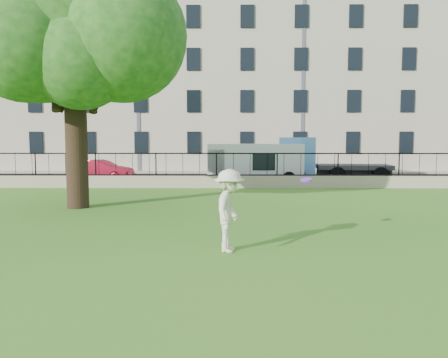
{
  "coord_description": "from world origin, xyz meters",
  "views": [
    {
      "loc": [
        0.59,
        -9.53,
        2.32
      ],
      "look_at": [
        0.46,
        3.5,
        1.18
      ],
      "focal_mm": 35.0,
      "sensor_mm": 36.0,
      "label": 1
    }
  ],
  "objects_px": {
    "man": "(229,210)",
    "blue_truck": "(332,160)",
    "white_van": "(254,164)",
    "red_sedan": "(101,171)",
    "frisbee": "(306,180)",
    "tree": "(70,24)"
  },
  "relations": [
    {
      "from": "man",
      "to": "blue_truck",
      "type": "bearing_deg",
      "value": -9.39
    },
    {
      "from": "man",
      "to": "blue_truck",
      "type": "distance_m",
      "value": 16.97
    },
    {
      "from": "blue_truck",
      "to": "white_van",
      "type": "bearing_deg",
      "value": -160.89
    },
    {
      "from": "red_sedan",
      "to": "white_van",
      "type": "xyz_separation_m",
      "value": [
        8.73,
        -1.0,
        0.47
      ]
    },
    {
      "from": "frisbee",
      "to": "blue_truck",
      "type": "bearing_deg",
      "value": 74.46
    },
    {
      "from": "man",
      "to": "white_van",
      "type": "height_order",
      "value": "white_van"
    },
    {
      "from": "red_sedan",
      "to": "blue_truck",
      "type": "distance_m",
      "value": 13.25
    },
    {
      "from": "tree",
      "to": "white_van",
      "type": "relative_size",
      "value": 1.85
    },
    {
      "from": "tree",
      "to": "white_van",
      "type": "height_order",
      "value": "tree"
    },
    {
      "from": "man",
      "to": "blue_truck",
      "type": "height_order",
      "value": "blue_truck"
    },
    {
      "from": "tree",
      "to": "white_van",
      "type": "bearing_deg",
      "value": 52.7
    },
    {
      "from": "red_sedan",
      "to": "white_van",
      "type": "distance_m",
      "value": 8.8
    },
    {
      "from": "tree",
      "to": "frisbee",
      "type": "distance_m",
      "value": 9.9
    },
    {
      "from": "frisbee",
      "to": "red_sedan",
      "type": "xyz_separation_m",
      "value": [
        -9.16,
        14.66,
        -0.79
      ]
    },
    {
      "from": "frisbee",
      "to": "blue_truck",
      "type": "xyz_separation_m",
      "value": [
        4.08,
        14.66,
        -0.14
      ]
    },
    {
      "from": "white_van",
      "to": "blue_truck",
      "type": "height_order",
      "value": "blue_truck"
    },
    {
      "from": "red_sedan",
      "to": "blue_truck",
      "type": "relative_size",
      "value": 0.62
    },
    {
      "from": "man",
      "to": "red_sedan",
      "type": "bearing_deg",
      "value": 35.7
    },
    {
      "from": "white_van",
      "to": "blue_truck",
      "type": "relative_size",
      "value": 0.86
    },
    {
      "from": "white_van",
      "to": "red_sedan",
      "type": "bearing_deg",
      "value": 170.1
    },
    {
      "from": "red_sedan",
      "to": "white_van",
      "type": "height_order",
      "value": "white_van"
    },
    {
      "from": "tree",
      "to": "blue_truck",
      "type": "relative_size",
      "value": 1.59
    }
  ]
}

